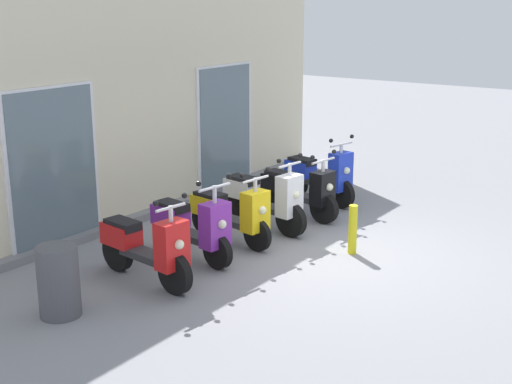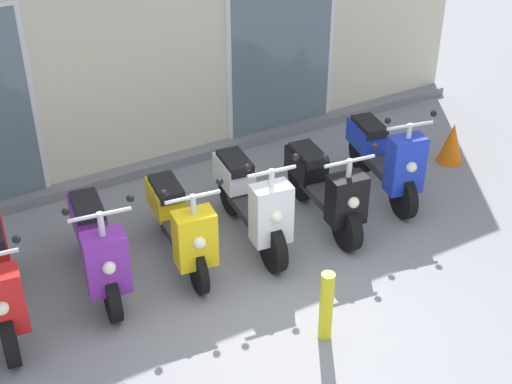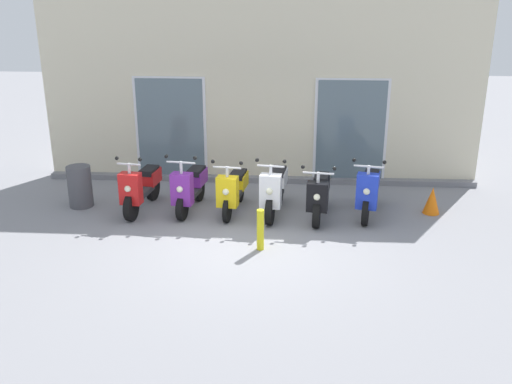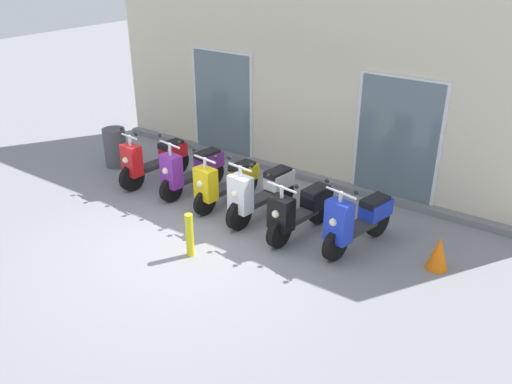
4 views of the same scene
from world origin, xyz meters
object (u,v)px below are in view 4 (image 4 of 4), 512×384
scooter_yellow (226,181)px  traffic_cone (439,253)px  curb_bollard (190,235)px  scooter_red (154,160)px  scooter_blue (357,220)px  scooter_purple (191,170)px  trash_bin (115,147)px  scooter_white (261,192)px  scooter_black (300,210)px

scooter_yellow → traffic_cone: bearing=2.5°
curb_bollard → scooter_red: bearing=145.6°
scooter_yellow → scooter_blue: (2.56, -0.01, 0.02)m
scooter_purple → scooter_blue: (3.40, -0.03, 0.01)m
scooter_blue → traffic_cone: 1.26m
scooter_yellow → scooter_blue: bearing=-0.1°
scooter_red → traffic_cone: size_ratio=3.15×
scooter_red → curb_bollard: scooter_red is taller
trash_bin → traffic_cone: size_ratio=1.58×
trash_bin → traffic_cone: (6.82, 0.06, -0.15)m
scooter_white → traffic_cone: scooter_white is taller
scooter_purple → scooter_white: (1.63, -0.07, 0.01)m
curb_bollard → traffic_cone: bearing=29.8°
scooter_white → traffic_cone: (3.00, 0.22, -0.23)m
scooter_purple → scooter_yellow: scooter_purple is taller
scooter_black → traffic_cone: 2.18m
traffic_cone → curb_bollard: 3.66m
traffic_cone → curb_bollard: bearing=-150.2°
scooter_yellow → scooter_white: (0.79, -0.05, 0.02)m
scooter_red → scooter_white: size_ratio=1.00×
scooter_purple → scooter_blue: bearing=-0.4°
scooter_blue → traffic_cone: size_ratio=2.99×
scooter_purple → scooter_white: bearing=-2.5°
scooter_blue → traffic_cone: bearing=7.9°
scooter_black → trash_bin: 4.67m
scooter_red → curb_bollard: size_ratio=2.34×
scooter_purple → scooter_blue: scooter_purple is taller
scooter_black → curb_bollard: (-1.02, -1.51, -0.09)m
scooter_red → scooter_purple: size_ratio=1.09×
scooter_yellow → curb_bollard: scooter_yellow is taller
scooter_blue → scooter_yellow: bearing=179.9°
trash_bin → scooter_black: bearing=-3.1°
scooter_black → scooter_blue: bearing=8.6°
scooter_white → trash_bin: bearing=177.7°
scooter_white → traffic_cone: size_ratio=3.14×
scooter_yellow → traffic_cone: (3.78, 0.16, -0.20)m
scooter_purple → traffic_cone: 4.63m
scooter_red → scooter_yellow: scooter_red is taller
scooter_purple → scooter_red: bearing=-177.7°
curb_bollard → scooter_purple: bearing=130.9°
scooter_white → trash_bin: scooter_white is taller
scooter_red → curb_bollard: bearing=-34.4°
scooter_blue → trash_bin: 5.59m
scooter_yellow → trash_bin: bearing=178.1°
scooter_white → scooter_black: size_ratio=1.06×
scooter_purple → curb_bollard: size_ratio=2.15×
traffic_cone → scooter_purple: bearing=-178.2°
scooter_purple → traffic_cone: (4.62, 0.14, -0.21)m
scooter_white → scooter_blue: bearing=1.5°
scooter_red → trash_bin: size_ratio=2.00×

